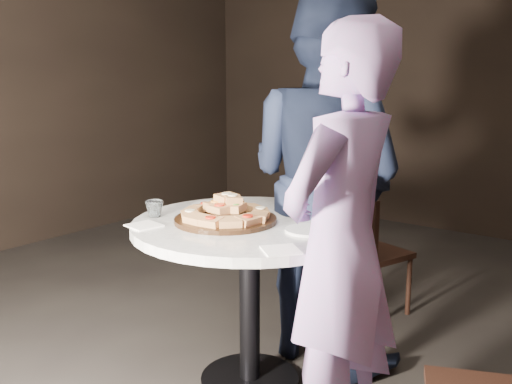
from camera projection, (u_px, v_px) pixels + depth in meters
table at (250, 253)px, 2.68m from camera, size 1.32×1.32×0.82m
serving_board at (226, 220)px, 2.63m from camera, size 0.48×0.48×0.02m
focaccia_pile at (226, 210)px, 2.62m from camera, size 0.43×0.41×0.11m
plate_left at (212, 205)px, 2.94m from camera, size 0.25×0.25×0.01m
plate_right at (308, 230)px, 2.47m from camera, size 0.20×0.20×0.01m
water_glass at (154, 209)px, 2.71m from camera, size 0.09×0.09×0.08m
napkin_near at (144, 225)px, 2.56m from camera, size 0.15×0.15×0.01m
napkin_far at (281, 250)px, 2.19m from camera, size 0.19×0.19×0.01m
chair_far at (365, 246)px, 3.52m from camera, size 0.46×0.47×0.78m
diner_navy at (324, 179)px, 2.97m from camera, size 0.99×0.80×1.91m
diner_teal at (340, 245)px, 2.18m from camera, size 0.44×0.64×1.69m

